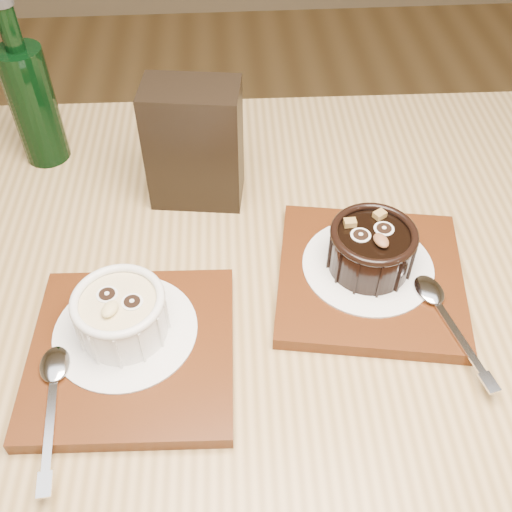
{
  "coord_description": "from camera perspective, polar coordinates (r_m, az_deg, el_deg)",
  "views": [
    {
      "loc": [
        -0.01,
        -0.11,
        1.21
      ],
      "look_at": [
        0.01,
        0.26,
        0.81
      ],
      "focal_mm": 42.0,
      "sensor_mm": 36.0,
      "label": 1
    }
  ],
  "objects": [
    {
      "name": "condiment_stand",
      "position": [
        0.66,
        -5.88,
        10.48
      ],
      "size": [
        0.11,
        0.07,
        0.14
      ],
      "primitive_type": "cube",
      "rotation": [
        0.0,
        0.0,
        -0.14
      ],
      "color": "black",
      "rests_on": "table"
    },
    {
      "name": "green_bottle",
      "position": [
        0.75,
        -20.52,
        13.62
      ],
      "size": [
        0.05,
        0.05,
        0.2
      ],
      "color": "black",
      "rests_on": "table"
    },
    {
      "name": "doily_left",
      "position": [
        0.56,
        -12.31,
        -6.96
      ],
      "size": [
        0.13,
        0.13,
        0.0
      ],
      "primitive_type": "cylinder",
      "color": "white",
      "rests_on": "tray_left"
    },
    {
      "name": "tray_right",
      "position": [
        0.61,
        10.79,
        -2.01
      ],
      "size": [
        0.21,
        0.21,
        0.01
      ],
      "primitive_type": "cube",
      "rotation": [
        0.0,
        0.0,
        -0.17
      ],
      "color": "#53250D",
      "rests_on": "table"
    },
    {
      "name": "spoon_left",
      "position": [
        0.53,
        -18.89,
        -12.88
      ],
      "size": [
        0.04,
        0.14,
        0.01
      ],
      "primitive_type": null,
      "rotation": [
        0.0,
        0.0,
        0.08
      ],
      "color": "silver",
      "rests_on": "tray_left"
    },
    {
      "name": "table",
      "position": [
        0.64,
        -0.26,
        -12.4
      ],
      "size": [
        1.21,
        0.82,
        0.75
      ],
      "rotation": [
        0.0,
        0.0,
        -0.02
      ],
      "color": "olive",
      "rests_on": "ground"
    },
    {
      "name": "ramekin_white",
      "position": [
        0.54,
        -12.75,
        -5.32
      ],
      "size": [
        0.08,
        0.08,
        0.05
      ],
      "rotation": [
        0.0,
        0.0,
        -0.41
      ],
      "color": "white",
      "rests_on": "doily_left"
    },
    {
      "name": "doily_right",
      "position": [
        0.61,
        10.6,
        -0.91
      ],
      "size": [
        0.13,
        0.13,
        0.0
      ],
      "primitive_type": "cylinder",
      "color": "white",
      "rests_on": "tray_right"
    },
    {
      "name": "spoon_right",
      "position": [
        0.58,
        17.79,
        -5.63
      ],
      "size": [
        0.06,
        0.14,
        0.01
      ],
      "primitive_type": null,
      "rotation": [
        0.0,
        0.0,
        0.23
      ],
      "color": "silver",
      "rests_on": "tray_right"
    },
    {
      "name": "tray_left",
      "position": [
        0.55,
        -11.69,
        -8.95
      ],
      "size": [
        0.19,
        0.19,
        0.01
      ],
      "primitive_type": "cube",
      "rotation": [
        0.0,
        0.0,
        -0.04
      ],
      "color": "#53250D",
      "rests_on": "table"
    },
    {
      "name": "ramekin_dark",
      "position": [
        0.59,
        10.95,
        0.86
      ],
      "size": [
        0.08,
        0.08,
        0.05
      ],
      "rotation": [
        0.0,
        0.0,
        0.29
      ],
      "color": "black",
      "rests_on": "doily_right"
    }
  ]
}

